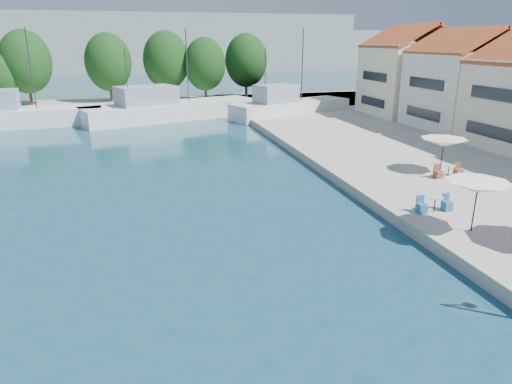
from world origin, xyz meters
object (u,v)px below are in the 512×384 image
object	(u,v)px
trawler_02	(16,116)
trawler_04	(289,108)
umbrella_cream	(444,142)
trawler_03	(169,110)
umbrella_white	(478,187)

from	to	relation	value
trawler_02	trawler_04	bearing A→B (deg)	-7.55
trawler_02	umbrella_cream	xyz separation A→B (m)	(30.38, -27.86, 1.42)
trawler_02	trawler_03	distance (m)	15.63
trawler_03	trawler_04	size ratio (longest dim) A/B	1.35
trawler_02	umbrella_cream	distance (m)	41.24
umbrella_cream	umbrella_white	bearing A→B (deg)	-117.98
trawler_02	trawler_04	distance (m)	29.23
umbrella_white	trawler_04	bearing A→B (deg)	84.54
trawler_02	umbrella_white	bearing A→B (deg)	-60.19
umbrella_white	trawler_02	bearing A→B (deg)	125.34
umbrella_white	umbrella_cream	xyz separation A→B (m)	(4.55, 8.57, -0.12)
umbrella_white	umbrella_cream	world-z (taller)	umbrella_white
trawler_02	trawler_03	world-z (taller)	same
trawler_04	umbrella_white	xyz separation A→B (m)	(-3.38, -35.40, 1.54)
trawler_03	umbrella_cream	distance (m)	32.44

